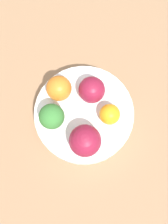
{
  "coord_description": "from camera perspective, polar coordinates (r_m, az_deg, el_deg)",
  "views": [
    {
      "loc": [
        -0.02,
        0.13,
        0.66
      ],
      "look_at": [
        0.0,
        0.0,
        0.07
      ],
      "focal_mm": 50.0,
      "sensor_mm": 36.0,
      "label": 1
    }
  ],
  "objects": [
    {
      "name": "orange_front",
      "position": [
        0.6,
        4.68,
        -0.69
      ],
      "size": [
        0.04,
        0.04,
        0.04
      ],
      "color": "orange",
      "rests_on": "bowl"
    },
    {
      "name": "orange_back",
      "position": [
        0.61,
        -4.61,
        4.34
      ],
      "size": [
        0.05,
        0.05,
        0.05
      ],
      "color": "orange",
      "rests_on": "bowl"
    },
    {
      "name": "broccoli",
      "position": [
        0.58,
        -5.92,
        -0.85
      ],
      "size": [
        0.05,
        0.05,
        0.06
      ],
      "color": "#8CB76B",
      "rests_on": "bowl"
    },
    {
      "name": "table_surface",
      "position": [
        0.67,
        -0.0,
        -1.2
      ],
      "size": [
        1.2,
        1.2,
        0.02
      ],
      "color": "#936D4C",
      "rests_on": "ground_plane"
    },
    {
      "name": "apple_green",
      "position": [
        0.6,
        1.42,
        4.07
      ],
      "size": [
        0.05,
        0.05,
        0.05
      ],
      "color": "maroon",
      "rests_on": "bowl"
    },
    {
      "name": "apple_red",
      "position": [
        0.58,
        0.19,
        -5.26
      ],
      "size": [
        0.06,
        0.06,
        0.06
      ],
      "color": "maroon",
      "rests_on": "bowl"
    },
    {
      "name": "bowl",
      "position": [
        0.64,
        -0.0,
        -0.63
      ],
      "size": [
        0.2,
        0.2,
        0.04
      ],
      "color": "white",
      "rests_on": "table_surface"
    },
    {
      "name": "ground_plane",
      "position": [
        0.68,
        -0.0,
        -1.37
      ],
      "size": [
        6.0,
        6.0,
        0.0
      ],
      "primitive_type": "plane",
      "color": "gray"
    }
  ]
}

